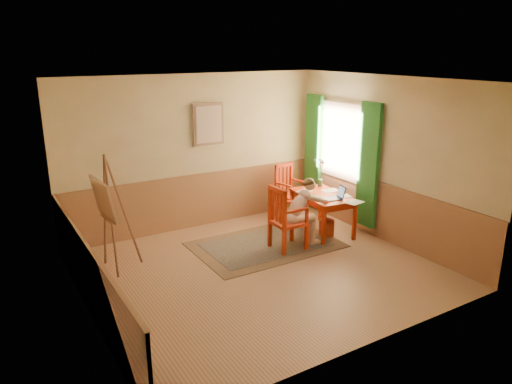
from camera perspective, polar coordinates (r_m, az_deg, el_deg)
room at (r=6.86m, az=0.59°, el=1.35°), size 5.04×4.54×2.84m
wainscot at (r=7.79m, az=-2.52°, el=-3.70°), size 5.00×4.50×1.00m
window at (r=9.14m, az=9.92°, el=4.66°), size 0.12×2.01×2.20m
wall_portrait at (r=8.77m, az=-5.66°, el=8.01°), size 0.60×0.05×0.76m
rug at (r=8.22m, az=1.16°, el=-6.26°), size 2.41×1.61×0.02m
table at (r=8.66m, az=7.92°, el=-0.82°), size 0.85×1.28×0.72m
chair_left at (r=7.86m, az=3.53°, el=-3.17°), size 0.50×0.48×1.09m
chair_back at (r=9.43m, az=3.99°, el=0.11°), size 0.54×0.56×1.05m
figure at (r=8.01m, az=5.42°, el=-2.10°), size 0.86×0.38×1.17m
laptop at (r=8.38m, az=9.36°, el=-0.51°), size 0.41×0.29×0.22m
papers at (r=8.61m, az=9.07°, el=-0.34°), size 0.77×1.25×0.00m
vase at (r=9.06m, az=7.61°, el=2.16°), size 0.18×0.26×0.53m
wastebasket at (r=8.67m, az=8.38°, el=-4.21°), size 0.30×0.30×0.29m
easel at (r=7.30m, az=-17.36°, el=-1.30°), size 0.61×0.79×1.78m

